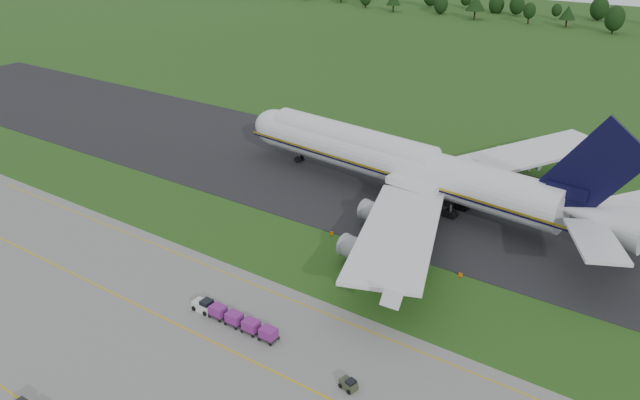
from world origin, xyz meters
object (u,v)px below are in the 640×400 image
Objects in this scene: aircraft at (404,164)px; utility_cart at (348,385)px; baggage_train at (232,318)px; edge_markers at (392,253)px.

utility_cart is at bearing -68.66° from aircraft.
baggage_train is (0.59, -44.52, -5.10)m from aircraft.
baggage_train is 0.59× the size of edge_markers.
edge_markers is (7.84, 25.50, -0.62)m from baggage_train.
baggage_train reaches higher than edge_markers.
aircraft is 21.58m from edge_markers.
baggage_train is 17.49m from utility_cart.
utility_cart is at bearing -5.15° from baggage_train.
edge_markers is (8.42, -19.03, -5.72)m from aircraft.
aircraft is at bearing 113.88° from edge_markers.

